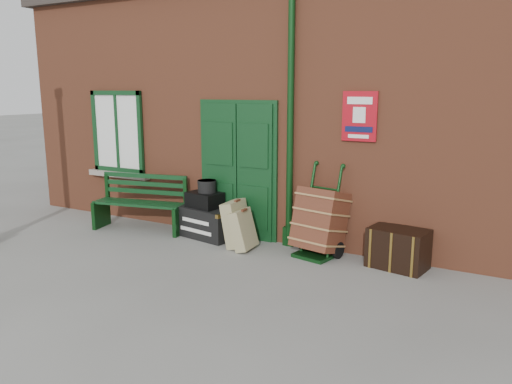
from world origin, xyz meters
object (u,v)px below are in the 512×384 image
Objects in this scene: houdini_trunk at (208,222)px; bench at (141,201)px; dark_trunk at (398,248)px; porter_trolley at (320,221)px.

bench is at bearing -161.64° from houdini_trunk.
porter_trolley is at bearing -169.25° from dark_trunk.
dark_trunk is at bearing -8.82° from bench.
porter_trolley is at bearing -8.26° from bench.
porter_trolley is 1.18m from dark_trunk.
porter_trolley is (1.99, 0.01, 0.27)m from houdini_trunk.
bench is 4.42m from dark_trunk.
houdini_trunk is 2.01m from porter_trolley.
porter_trolley is 1.75× the size of dark_trunk.
bench is 3.26m from porter_trolley.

